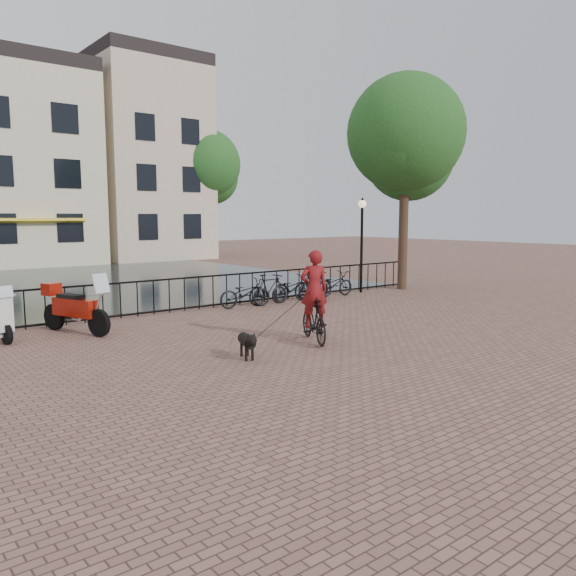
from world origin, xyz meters
TOP-DOWN VIEW (x-y plane):
  - ground at (0.00, 0.00)m, footprint 100.00×100.00m
  - canal_water at (0.00, 17.30)m, footprint 20.00×20.00m
  - railing at (0.00, 8.00)m, footprint 20.00×0.05m
  - canal_house_mid at (0.50, 30.00)m, footprint 8.00×9.50m
  - canal_house_right at (8.50, 30.00)m, footprint 7.00×9.00m
  - tree_near_right at (9.20, 7.30)m, footprint 4.48×4.48m
  - tree_far_right at (12.00, 27.00)m, footprint 4.76×4.76m
  - lamp_post at (7.20, 7.60)m, footprint 0.30×0.30m
  - cyclist at (0.27, 2.40)m, footprint 1.19×1.84m
  - dog at (-1.78, 2.10)m, footprint 0.56×0.90m
  - motorcycle at (-3.64, 6.76)m, footprint 1.24×2.21m
  - parked_bike_0 at (1.80, 7.40)m, footprint 1.78×0.84m
  - parked_bike_1 at (2.75, 7.40)m, footprint 1.68×0.55m
  - parked_bike_2 at (3.70, 7.40)m, footprint 1.72×0.61m
  - parked_bike_3 at (4.65, 7.40)m, footprint 1.67×0.51m
  - parked_bike_4 at (5.60, 7.40)m, footprint 1.73×0.63m

SIDE VIEW (x-z plane):
  - ground at x=0.00m, z-range 0.00..0.00m
  - canal_water at x=0.00m, z-range 0.00..0.00m
  - dog at x=-1.78m, z-range 0.00..0.58m
  - parked_bike_0 at x=1.80m, z-range 0.00..0.90m
  - parked_bike_2 at x=3.70m, z-range 0.00..0.90m
  - parked_bike_4 at x=5.60m, z-range 0.00..0.90m
  - parked_bike_1 at x=2.75m, z-range 0.00..1.00m
  - parked_bike_3 at x=4.65m, z-range 0.00..1.00m
  - railing at x=0.00m, z-range -0.01..1.02m
  - motorcycle at x=-3.64m, z-range 0.00..1.55m
  - cyclist at x=0.27m, z-range -0.29..2.15m
  - lamp_post at x=7.20m, z-range 0.65..4.10m
  - canal_house_mid at x=0.50m, z-range 0.00..11.80m
  - tree_near_right at x=9.20m, z-range 1.85..10.09m
  - tree_far_right at x=12.00m, z-range 1.97..10.73m
  - canal_house_right at x=8.50m, z-range 0.00..13.30m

